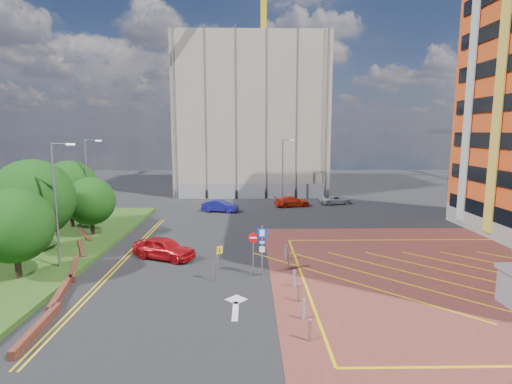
{
  "coord_description": "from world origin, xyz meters",
  "views": [
    {
      "loc": [
        -0.28,
        -22.92,
        8.93
      ],
      "look_at": [
        0.18,
        4.13,
        4.82
      ],
      "focal_mm": 28.0,
      "sensor_mm": 36.0,
      "label": 1
    }
  ],
  "objects_px": {
    "tree_b": "(33,199)",
    "tree_d": "(70,188)",
    "lamp_left_far": "(88,181)",
    "car_red_left": "(164,248)",
    "warning_sign": "(217,259)",
    "sign_cluster": "(259,245)",
    "tree_a": "(14,226)",
    "lamp_left_near": "(56,200)",
    "car_silver_back": "(335,200)",
    "car_blue_back": "(220,206)",
    "car_red_back": "(292,201)",
    "tree_c": "(91,201)",
    "lamp_back": "(283,168)"
  },
  "relations": [
    {
      "from": "lamp_left_far",
      "to": "car_blue_back",
      "type": "bearing_deg",
      "value": 39.85
    },
    {
      "from": "lamp_left_near",
      "to": "car_blue_back",
      "type": "bearing_deg",
      "value": 65.09
    },
    {
      "from": "tree_a",
      "to": "car_blue_back",
      "type": "xyz_separation_m",
      "value": [
        10.43,
        21.06,
        -2.84
      ]
    },
    {
      "from": "lamp_left_far",
      "to": "car_red_left",
      "type": "bearing_deg",
      "value": -42.98
    },
    {
      "from": "tree_d",
      "to": "lamp_left_near",
      "type": "height_order",
      "value": "lamp_left_near"
    },
    {
      "from": "tree_d",
      "to": "lamp_left_far",
      "type": "xyz_separation_m",
      "value": [
        2.08,
        -1.0,
        0.79
      ]
    },
    {
      "from": "lamp_left_far",
      "to": "sign_cluster",
      "type": "height_order",
      "value": "lamp_left_far"
    },
    {
      "from": "warning_sign",
      "to": "lamp_back",
      "type": "bearing_deg",
      "value": 77.42
    },
    {
      "from": "lamp_back",
      "to": "car_red_back",
      "type": "bearing_deg",
      "value": -78.65
    },
    {
      "from": "lamp_left_near",
      "to": "car_red_back",
      "type": "xyz_separation_m",
      "value": [
        17.28,
        22.12,
        -4.04
      ]
    },
    {
      "from": "sign_cluster",
      "to": "car_red_left",
      "type": "xyz_separation_m",
      "value": [
        -6.62,
        3.47,
        -1.18
      ]
    },
    {
      "from": "tree_c",
      "to": "tree_a",
      "type": "bearing_deg",
      "value": -92.86
    },
    {
      "from": "tree_b",
      "to": "car_red_left",
      "type": "relative_size",
      "value": 1.49
    },
    {
      "from": "lamp_left_far",
      "to": "car_red_back",
      "type": "distance_m",
      "value": 23.13
    },
    {
      "from": "lamp_left_far",
      "to": "tree_b",
      "type": "bearing_deg",
      "value": -98.77
    },
    {
      "from": "tree_a",
      "to": "lamp_left_near",
      "type": "xyz_separation_m",
      "value": [
        1.58,
        2.0,
        1.16
      ]
    },
    {
      "from": "lamp_left_far",
      "to": "tree_a",
      "type": "bearing_deg",
      "value": -87.99
    },
    {
      "from": "car_red_left",
      "to": "lamp_left_near",
      "type": "bearing_deg",
      "value": 136.0
    },
    {
      "from": "tree_d",
      "to": "lamp_left_near",
      "type": "distance_m",
      "value": 11.76
    },
    {
      "from": "car_red_left",
      "to": "car_blue_back",
      "type": "height_order",
      "value": "car_red_left"
    },
    {
      "from": "lamp_left_near",
      "to": "warning_sign",
      "type": "height_order",
      "value": "lamp_left_near"
    },
    {
      "from": "car_red_left",
      "to": "lamp_left_far",
      "type": "bearing_deg",
      "value": 71.06
    },
    {
      "from": "lamp_back",
      "to": "tree_d",
      "type": "bearing_deg",
      "value": -143.91
    },
    {
      "from": "car_blue_back",
      "to": "car_silver_back",
      "type": "distance_m",
      "value": 14.73
    },
    {
      "from": "car_silver_back",
      "to": "tree_c",
      "type": "bearing_deg",
      "value": 107.76
    },
    {
      "from": "tree_a",
      "to": "tree_b",
      "type": "xyz_separation_m",
      "value": [
        -1.5,
        5.0,
        0.73
      ]
    },
    {
      "from": "sign_cluster",
      "to": "car_blue_back",
      "type": "xyz_separation_m",
      "value": [
        -3.87,
        20.07,
        -1.29
      ]
    },
    {
      "from": "tree_c",
      "to": "car_red_left",
      "type": "relative_size",
      "value": 1.08
    },
    {
      "from": "tree_b",
      "to": "lamp_left_far",
      "type": "relative_size",
      "value": 0.84
    },
    {
      "from": "car_red_back",
      "to": "car_silver_back",
      "type": "distance_m",
      "value": 5.77
    },
    {
      "from": "tree_b",
      "to": "tree_d",
      "type": "bearing_deg",
      "value": 97.13
    },
    {
      "from": "car_red_left",
      "to": "warning_sign",
      "type": "bearing_deg",
      "value": -113.54
    },
    {
      "from": "tree_a",
      "to": "car_red_left",
      "type": "distance_m",
      "value": 9.28
    },
    {
      "from": "tree_a",
      "to": "sign_cluster",
      "type": "distance_m",
      "value": 14.41
    },
    {
      "from": "sign_cluster",
      "to": "warning_sign",
      "type": "bearing_deg",
      "value": -156.86
    },
    {
      "from": "tree_d",
      "to": "sign_cluster",
      "type": "relative_size",
      "value": 1.9
    },
    {
      "from": "tree_a",
      "to": "tree_d",
      "type": "height_order",
      "value": "tree_d"
    },
    {
      "from": "sign_cluster",
      "to": "car_blue_back",
      "type": "height_order",
      "value": "sign_cluster"
    },
    {
      "from": "tree_c",
      "to": "warning_sign",
      "type": "relative_size",
      "value": 2.18
    },
    {
      "from": "lamp_left_far",
      "to": "car_red_back",
      "type": "xyz_separation_m",
      "value": [
        19.28,
        12.12,
        -4.04
      ]
    },
    {
      "from": "car_silver_back",
      "to": "tree_a",
      "type": "bearing_deg",
      "value": 120.97
    },
    {
      "from": "tree_c",
      "to": "car_red_left",
      "type": "distance_m",
      "value": 9.38
    },
    {
      "from": "car_red_left",
      "to": "car_blue_back",
      "type": "distance_m",
      "value": 16.83
    },
    {
      "from": "car_red_left",
      "to": "tree_b",
      "type": "bearing_deg",
      "value": 110.65
    },
    {
      "from": "tree_a",
      "to": "warning_sign",
      "type": "bearing_deg",
      "value": -0.37
    },
    {
      "from": "warning_sign",
      "to": "car_blue_back",
      "type": "xyz_separation_m",
      "value": [
        -1.39,
        21.13,
        -0.77
      ]
    },
    {
      "from": "car_blue_back",
      "to": "car_silver_back",
      "type": "xyz_separation_m",
      "value": [
        13.99,
        4.6,
        -0.12
      ]
    },
    {
      "from": "tree_c",
      "to": "car_silver_back",
      "type": "relative_size",
      "value": 1.25
    },
    {
      "from": "car_red_left",
      "to": "tree_d",
      "type": "bearing_deg",
      "value": 74.02
    },
    {
      "from": "tree_b",
      "to": "car_blue_back",
      "type": "relative_size",
      "value": 1.68
    }
  ]
}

